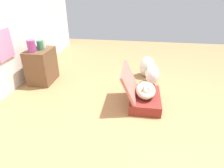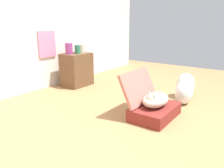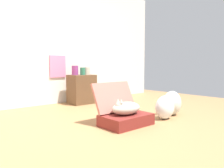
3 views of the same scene
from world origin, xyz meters
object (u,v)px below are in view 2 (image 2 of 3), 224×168
at_px(plastic_bag_clear, 185,85).
at_px(vase_round, 78,49).
at_px(plastic_bag_white, 184,92).
at_px(vase_tall, 69,49).
at_px(side_table, 77,70).
at_px(suitcase_base, 155,112).
at_px(vase_short, 81,48).
at_px(cat, 155,100).

distance_m(plastic_bag_clear, vase_round, 1.94).
bearing_deg(plastic_bag_white, vase_tall, 99.00).
bearing_deg(side_table, vase_tall, 161.37).
height_order(suitcase_base, vase_round, vase_round).
xyz_separation_m(side_table, vase_short, (0.13, 0.01, 0.38)).
bearing_deg(suitcase_base, vase_round, 74.46).
distance_m(side_table, vase_short, 0.40).
bearing_deg(vase_tall, cat, -101.37).
bearing_deg(suitcase_base, plastic_bag_clear, -2.25).
xyz_separation_m(cat, vase_short, (0.63, 1.82, 0.44)).
bearing_deg(plastic_bag_clear, vase_tall, 108.23).
bearing_deg(suitcase_base, vase_short, 71.17).
bearing_deg(vase_round, vase_tall, 146.51).
height_order(cat, plastic_bag_white, cat).
bearing_deg(vase_round, vase_short, 20.07).
bearing_deg(plastic_bag_clear, suitcase_base, 177.75).
height_order(cat, plastic_bag_clear, plastic_bag_clear).
bearing_deg(suitcase_base, side_table, 74.80).
distance_m(suitcase_base, vase_short, 2.02).
bearing_deg(vase_tall, plastic_bag_white, -81.00).
height_order(plastic_bag_white, side_table, side_table).
relative_size(suitcase_base, vase_short, 4.33).
xyz_separation_m(suitcase_base, side_table, (0.49, 1.82, 0.22)).
height_order(plastic_bag_clear, vase_tall, vase_tall).
distance_m(plastic_bag_white, vase_short, 2.01).
bearing_deg(cat, vase_round, 74.22).
distance_m(plastic_bag_white, vase_round, 1.98).
xyz_separation_m(cat, vase_tall, (0.37, 1.86, 0.46)).
distance_m(plastic_bag_white, vase_tall, 2.08).
height_order(vase_tall, vase_short, vase_tall).
distance_m(suitcase_base, vase_tall, 2.00).
bearing_deg(cat, plastic_bag_white, -10.40).
distance_m(suitcase_base, side_table, 1.90).
height_order(plastic_bag_white, vase_round, vase_round).
xyz_separation_m(plastic_bag_white, vase_round, (-0.19, 1.90, 0.50)).
bearing_deg(plastic_bag_white, vase_round, 95.61).
distance_m(plastic_bag_white, plastic_bag_clear, 0.32).
relative_size(suitcase_base, cat, 1.28).
xyz_separation_m(cat, vase_round, (0.50, 1.78, 0.44)).
bearing_deg(vase_short, suitcase_base, -108.83).
bearing_deg(vase_round, plastic_bag_clear, -74.66).
bearing_deg(vase_short, side_table, -177.66).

